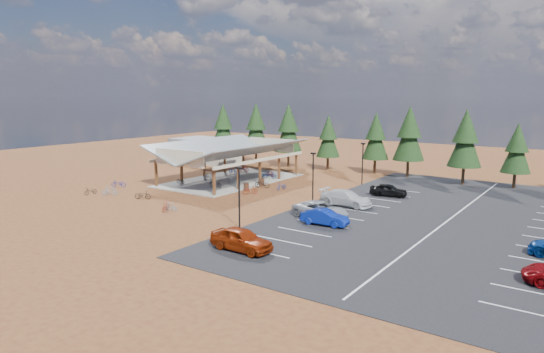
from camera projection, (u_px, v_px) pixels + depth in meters
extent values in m
plane|color=#5C2B18|center=(262.00, 200.00, 50.94)|extent=(140.00, 140.00, 0.00)
cube|color=black|center=(450.00, 219.00, 42.93)|extent=(27.00, 44.00, 0.04)
cube|color=gray|center=(231.00, 180.00, 62.23)|extent=(10.60, 18.60, 0.10)
cube|color=#502916|center=(156.00, 174.00, 57.78)|extent=(0.25, 0.25, 3.00)
cube|color=#502916|center=(182.00, 169.00, 61.17)|extent=(0.25, 0.25, 3.00)
cube|color=#502916|center=(204.00, 165.00, 64.57)|extent=(0.25, 0.25, 3.00)
cube|color=#502916|center=(225.00, 162.00, 67.97)|extent=(0.25, 0.25, 3.00)
cube|color=#502916|center=(243.00, 159.00, 71.36)|extent=(0.25, 0.25, 3.00)
cube|color=#502916|center=(214.00, 181.00, 52.59)|extent=(0.25, 0.25, 3.00)
cube|color=#502916|center=(238.00, 176.00, 55.98)|extent=(0.25, 0.25, 3.00)
cube|color=#502916|center=(260.00, 172.00, 59.38)|extent=(0.25, 0.25, 3.00)
cube|color=#502916|center=(279.00, 167.00, 62.78)|extent=(0.25, 0.25, 3.00)
cube|color=#502916|center=(296.00, 164.00, 66.18)|extent=(0.25, 0.25, 3.00)
cube|color=beige|center=(202.00, 154.00, 64.55)|extent=(0.22, 18.00, 0.35)
cube|color=beige|center=(262.00, 160.00, 58.91)|extent=(0.22, 18.00, 0.35)
cube|color=slate|center=(214.00, 148.00, 63.21)|extent=(5.85, 19.40, 2.13)
cube|color=slate|center=(249.00, 151.00, 59.94)|extent=(5.85, 19.40, 2.13)
cube|color=beige|center=(179.00, 158.00, 54.31)|extent=(7.50, 0.15, 1.80)
cube|color=beige|center=(271.00, 145.00, 68.87)|extent=(7.50, 0.15, 1.80)
cube|color=#ADA593|center=(208.00, 153.00, 78.77)|extent=(10.00, 6.00, 3.20)
cube|color=slate|center=(208.00, 141.00, 78.44)|extent=(11.00, 7.00, 0.70)
cylinder|color=black|center=(239.00, 199.00, 39.62)|extent=(0.14, 0.14, 5.00)
cube|color=black|center=(239.00, 168.00, 39.19)|extent=(0.50, 0.25, 0.18)
cylinder|color=black|center=(313.00, 178.00, 49.32)|extent=(0.14, 0.14, 5.00)
cube|color=black|center=(313.00, 153.00, 48.90)|extent=(0.50, 0.25, 0.18)
cylinder|color=black|center=(362.00, 165.00, 59.03)|extent=(0.14, 0.14, 5.00)
cube|color=black|center=(363.00, 144.00, 58.60)|extent=(0.50, 0.25, 0.18)
cylinder|color=#3F2416|center=(246.00, 187.00, 55.56)|extent=(0.60, 0.60, 0.90)
cylinder|color=#3F2416|center=(262.00, 182.00, 58.56)|extent=(0.60, 0.60, 0.90)
cylinder|color=#382314|center=(224.00, 153.00, 81.40)|extent=(0.36, 0.36, 2.30)
cone|color=black|center=(223.00, 130.00, 80.75)|extent=(4.05, 4.05, 5.52)
cone|color=black|center=(223.00, 116.00, 80.36)|extent=(3.13, 3.13, 4.14)
cylinder|color=#382314|center=(256.00, 156.00, 78.09)|extent=(0.36, 0.36, 2.34)
cone|color=black|center=(256.00, 131.00, 77.42)|extent=(4.13, 4.13, 5.63)
cone|color=black|center=(256.00, 116.00, 77.03)|extent=(3.19, 3.19, 4.22)
cylinder|color=#382314|center=(288.00, 159.00, 74.07)|extent=(0.36, 0.36, 2.35)
cone|color=black|center=(288.00, 133.00, 73.41)|extent=(4.13, 4.13, 5.63)
cone|color=black|center=(289.00, 117.00, 73.02)|extent=(3.19, 3.19, 4.22)
cylinder|color=#382314|center=(328.00, 163.00, 71.06)|extent=(0.36, 0.36, 1.96)
cone|color=black|center=(328.00, 141.00, 70.51)|extent=(3.44, 3.44, 4.69)
cone|color=black|center=(328.00, 127.00, 70.18)|extent=(2.66, 2.66, 3.52)
cylinder|color=#382314|center=(375.00, 166.00, 67.63)|extent=(0.36, 0.36, 2.09)
cone|color=black|center=(376.00, 141.00, 67.04)|extent=(3.67, 3.67, 5.01)
cone|color=black|center=(376.00, 126.00, 66.69)|extent=(2.84, 2.84, 3.75)
cylinder|color=#382314|center=(408.00, 169.00, 64.68)|extent=(0.36, 0.36, 2.33)
cone|color=black|center=(409.00, 139.00, 64.02)|extent=(4.10, 4.10, 5.59)
cone|color=black|center=(410.00, 121.00, 63.63)|extent=(3.17, 3.17, 4.19)
cylinder|color=#382314|center=(463.00, 176.00, 59.23)|extent=(0.36, 0.36, 2.27)
cone|color=black|center=(465.00, 144.00, 58.59)|extent=(3.99, 3.99, 5.44)
cone|color=black|center=(466.00, 125.00, 58.21)|extent=(3.08, 3.08, 4.08)
cylinder|color=#382314|center=(514.00, 181.00, 56.89)|extent=(0.36, 0.36, 1.89)
cone|color=black|center=(516.00, 153.00, 56.35)|extent=(3.33, 3.33, 4.54)
cone|color=black|center=(518.00, 137.00, 56.03)|extent=(2.57, 2.57, 3.40)
imported|color=black|center=(180.00, 180.00, 59.58)|extent=(1.63, 0.79, 0.82)
imported|color=gray|center=(209.00, 176.00, 62.10)|extent=(1.83, 0.63, 1.08)
imported|color=navy|center=(233.00, 171.00, 66.79)|extent=(1.86, 1.04, 0.92)
imported|color=maroon|center=(244.00, 168.00, 68.69)|extent=(1.70, 0.71, 0.99)
imported|color=black|center=(216.00, 184.00, 57.03)|extent=(1.71, 0.77, 0.87)
imported|color=gray|center=(231.00, 179.00, 59.43)|extent=(1.87, 0.99, 1.08)
imported|color=navy|center=(269.00, 175.00, 63.03)|extent=(2.00, 1.03, 1.00)
imported|color=maroon|center=(270.00, 174.00, 64.39)|extent=(1.56, 0.77, 0.90)
imported|color=black|center=(91.00, 191.00, 53.55)|extent=(0.54, 1.52, 0.80)
imported|color=gray|center=(110.00, 191.00, 52.99)|extent=(1.77, 1.44, 1.08)
imported|color=navy|center=(119.00, 183.00, 57.68)|extent=(1.91, 1.43, 0.96)
imported|color=maroon|center=(166.00, 206.00, 45.84)|extent=(0.97, 1.61, 0.93)
imported|color=black|center=(143.00, 195.00, 51.08)|extent=(1.86, 1.31, 0.93)
imported|color=gray|center=(171.00, 206.00, 45.88)|extent=(1.51, 0.56, 0.89)
imported|color=navy|center=(282.00, 186.00, 56.14)|extent=(0.73, 1.72, 0.88)
imported|color=maroon|center=(250.00, 190.00, 53.50)|extent=(1.45, 1.67, 1.04)
imported|color=black|center=(262.00, 184.00, 57.36)|extent=(1.97, 1.12, 0.98)
imported|color=maroon|center=(241.00, 239.00, 34.12)|extent=(4.81, 2.03, 1.62)
imported|color=navy|center=(325.00, 217.00, 40.83)|extent=(4.14, 1.74, 1.33)
imported|color=#A0A4A8|center=(321.00, 210.00, 43.22)|extent=(5.45, 2.99, 1.45)
imported|color=silver|center=(346.00, 198.00, 47.90)|extent=(5.39, 2.38, 1.54)
imported|color=black|center=(388.00, 190.00, 52.48)|extent=(4.16, 2.23, 1.35)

